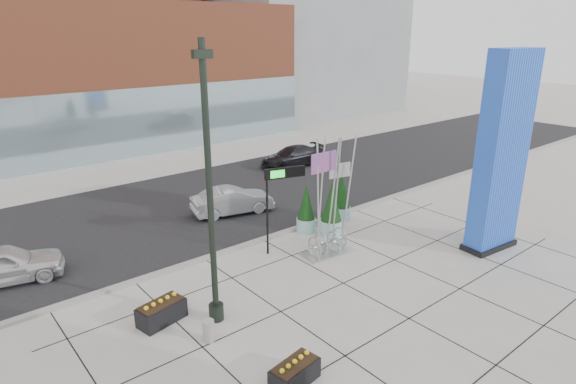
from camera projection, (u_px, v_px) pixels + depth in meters
ground at (306, 281)px, 18.10m from camera, size 160.00×160.00×0.00m
street_asphalt at (180, 209)px, 25.41m from camera, size 80.00×12.00×0.02m
curb_edge at (245, 245)px, 21.01m from camera, size 80.00×0.30×0.12m
tower_podium at (82, 78)px, 36.67m from camera, size 34.00×10.00×11.00m
tower_glass_front at (110, 126)px, 34.12m from camera, size 34.00×0.60×5.00m
building_grey_parking at (291, 29)px, 54.25m from camera, size 20.00×18.00×18.00m
blue_pylon at (501, 157)px, 19.67m from camera, size 2.60×1.37×8.34m
lamp_post at (211, 217)px, 14.60m from camera, size 0.58×0.48×8.81m
public_art_sculpture at (329, 224)px, 20.01m from camera, size 2.32×1.33×5.03m
concrete_bollard at (209, 331)px, 14.55m from camera, size 0.36×0.36×0.70m
overhead_street_sign at (279, 179)px, 19.71m from camera, size 1.71×0.66×3.70m
round_planter_east at (341, 198)px, 23.68m from camera, size 0.96×0.96×2.40m
round_planter_mid at (306, 209)px, 22.32m from camera, size 0.90×0.90×2.26m
round_planter_west at (331, 210)px, 21.87m from camera, size 1.02×1.02×2.56m
box_planter_north at (161, 311)px, 15.50m from camera, size 1.65×1.05×0.84m
box_planter_south at (295, 372)px, 12.79m from camera, size 1.47×0.89×0.76m
car_white_west at (2, 265)px, 17.80m from camera, size 4.50×2.64×1.44m
car_silver_mid at (232, 201)px, 24.55m from camera, size 4.38×2.39×1.37m
car_dark_east at (292, 157)px, 33.17m from camera, size 4.83×2.45×1.34m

